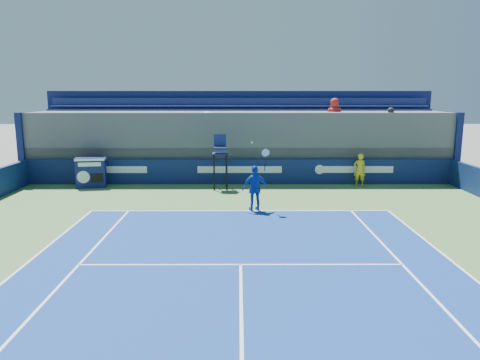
{
  "coord_description": "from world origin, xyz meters",
  "views": [
    {
      "loc": [
        -0.05,
        -4.87,
        4.33
      ],
      "look_at": [
        0.0,
        11.5,
        1.25
      ],
      "focal_mm": 35.0,
      "sensor_mm": 36.0,
      "label": 1
    }
  ],
  "objects_px": {
    "umpire_chair": "(220,156)",
    "ball_person": "(360,170)",
    "tennis_player": "(255,188)",
    "match_clock": "(91,171)"
  },
  "relations": [
    {
      "from": "ball_person",
      "to": "match_clock",
      "type": "bearing_deg",
      "value": 4.92
    },
    {
      "from": "umpire_chair",
      "to": "ball_person",
      "type": "bearing_deg",
      "value": 5.92
    },
    {
      "from": "match_clock",
      "to": "umpire_chair",
      "type": "distance_m",
      "value": 6.04
    },
    {
      "from": "ball_person",
      "to": "tennis_player",
      "type": "distance_m",
      "value": 6.84
    },
    {
      "from": "ball_person",
      "to": "tennis_player",
      "type": "height_order",
      "value": "tennis_player"
    },
    {
      "from": "ball_person",
      "to": "match_clock",
      "type": "xyz_separation_m",
      "value": [
        -12.45,
        -0.21,
        -0.04
      ]
    },
    {
      "from": "ball_person",
      "to": "umpire_chair",
      "type": "distance_m",
      "value": 6.55
    },
    {
      "from": "match_clock",
      "to": "umpire_chair",
      "type": "relative_size",
      "value": 0.57
    },
    {
      "from": "tennis_player",
      "to": "match_clock",
      "type": "bearing_deg",
      "value": 149.23
    },
    {
      "from": "ball_person",
      "to": "tennis_player",
      "type": "bearing_deg",
      "value": 46.55
    }
  ]
}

